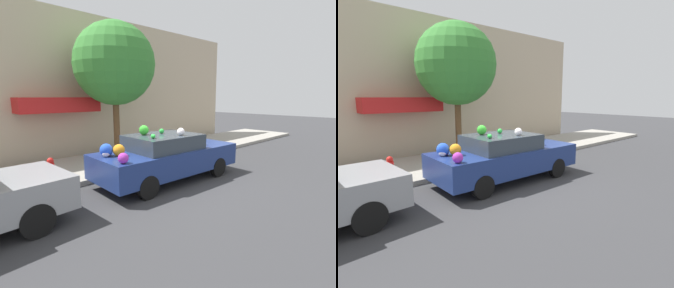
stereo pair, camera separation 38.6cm
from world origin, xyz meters
TOP-DOWN VIEW (x-y plane):
  - ground_plane at (0.00, 0.00)m, footprint 60.00×60.00m
  - sidewalk_curb at (0.00, 2.70)m, footprint 24.00×3.20m
  - building_facade at (-0.06, 4.92)m, footprint 18.00×1.20m
  - street_tree at (0.26, 3.06)m, footprint 3.04×3.04m
  - fire_hydrant at (-2.82, 1.60)m, footprint 0.20×0.20m
  - art_car at (-0.05, -0.10)m, footprint 4.52×1.88m

SIDE VIEW (x-z plane):
  - ground_plane at x=0.00m, z-range 0.00..0.00m
  - sidewalk_curb at x=0.00m, z-range 0.00..0.15m
  - fire_hydrant at x=-2.82m, z-range 0.14..0.84m
  - art_car at x=-0.05m, z-range -0.10..1.58m
  - building_facade at x=-0.06m, z-range -0.03..5.78m
  - street_tree at x=0.26m, z-range 1.14..6.19m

